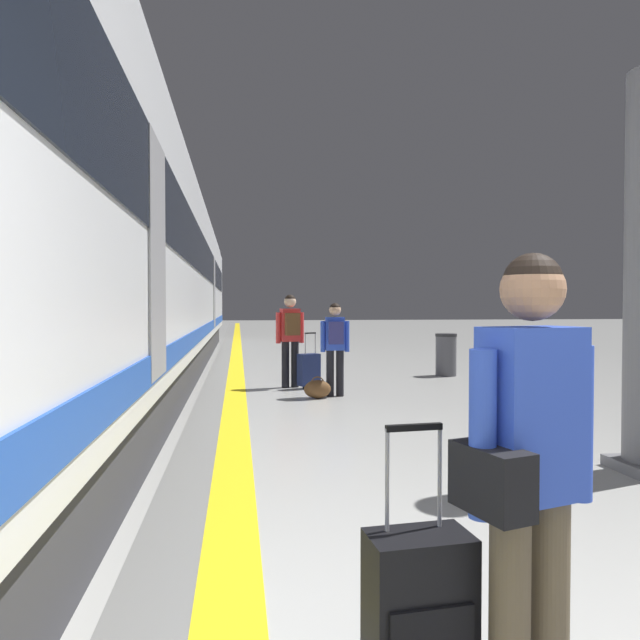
{
  "coord_description": "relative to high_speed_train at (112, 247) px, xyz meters",
  "views": [
    {
      "loc": [
        -1.05,
        -0.65,
        1.5
      ],
      "look_at": [
        0.05,
        6.87,
        1.32
      ],
      "focal_mm": 31.7,
      "sensor_mm": 36.0,
      "label": 1
    }
  ],
  "objects": [
    {
      "name": "safety_line_strip",
      "position": [
        2.08,
        0.58,
        -2.5
      ],
      "size": [
        0.36,
        80.0,
        0.01
      ],
      "primitive_type": "cube",
      "color": "yellow",
      "rests_on": "ground"
    },
    {
      "name": "tactile_edge_band",
      "position": [
        1.77,
        0.58,
        -2.5
      ],
      "size": [
        0.59,
        80.0,
        0.01
      ],
      "primitive_type": "cube",
      "color": "slate",
      "rests_on": "ground"
    },
    {
      "name": "high_speed_train",
      "position": [
        0.0,
        0.0,
        0.0
      ],
      "size": [
        2.94,
        33.59,
        4.97
      ],
      "color": "#38383D",
      "rests_on": "ground"
    },
    {
      "name": "traveller_foreground",
      "position": [
        3.12,
        -8.26,
        -1.53
      ],
      "size": [
        0.55,
        0.37,
        1.68
      ],
      "color": "brown",
      "rests_on": "ground"
    },
    {
      "name": "rolling_suitcase_foreground",
      "position": [
        2.78,
        -8.11,
        -2.14
      ],
      "size": [
        0.4,
        0.26,
        1.06
      ],
      "color": "black",
      "rests_on": "ground"
    },
    {
      "name": "passenger_near",
      "position": [
        3.73,
        -0.84,
        -1.58
      ],
      "size": [
        0.48,
        0.31,
        1.55
      ],
      "color": "black",
      "rests_on": "ground"
    },
    {
      "name": "duffel_bag_near",
      "position": [
        3.41,
        -1.0,
        -2.35
      ],
      "size": [
        0.44,
        0.26,
        0.36
      ],
      "color": "brown",
      "rests_on": "ground"
    },
    {
      "name": "passenger_mid",
      "position": [
        3.09,
        0.3,
        -1.49
      ],
      "size": [
        0.53,
        0.38,
        1.72
      ],
      "color": "black",
      "rests_on": "ground"
    },
    {
      "name": "suitcase_mid",
      "position": [
        3.4,
        0.1,
        -2.16
      ],
      "size": [
        0.44,
        0.35,
        1.03
      ],
      "color": "#19234C",
      "rests_on": "ground"
    },
    {
      "name": "waste_bin",
      "position": [
        6.57,
        1.56,
        -2.05
      ],
      "size": [
        0.46,
        0.46,
        0.91
      ],
      "color": "#4C4C51",
      "rests_on": "ground"
    }
  ]
}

